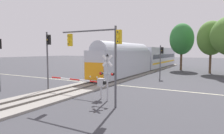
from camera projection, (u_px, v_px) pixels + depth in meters
name	position (u px, v px, depth m)	size (l,w,h in m)	color
ground_plane	(100.00, 83.00, 25.08)	(220.00, 220.00, 0.00)	#3D3D42
road_centre_stripe	(100.00, 83.00, 25.08)	(44.00, 0.20, 0.01)	beige
railway_track	(100.00, 83.00, 25.07)	(4.40, 80.00, 0.32)	gray
commuter_train	(145.00, 58.00, 39.83)	(3.04, 40.15, 5.16)	#B2B7C1
crossing_gate_near	(94.00, 82.00, 17.29)	(6.42, 0.40, 1.80)	#B7B7BC
crossing_signal_mast	(107.00, 72.00, 16.07)	(1.36, 0.44, 3.94)	#B2B2B7
crossing_gate_far	(103.00, 67.00, 32.67)	(6.06, 0.40, 1.80)	#B7B7BC
traffic_signal_near_right	(99.00, 46.00, 14.66)	(5.42, 0.38, 5.95)	#4C4C51
traffic_signal_far_side	(161.00, 56.00, 30.22)	(0.53, 0.38, 5.04)	#4C4C51
traffic_signal_median	(48.00, 52.00, 20.09)	(0.53, 0.38, 6.10)	#4C4C51
oak_far_right	(211.00, 38.00, 35.68)	(4.90, 4.90, 9.63)	brown
elm_centre_background	(182.00, 39.00, 42.02)	(5.05, 5.05, 10.06)	brown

